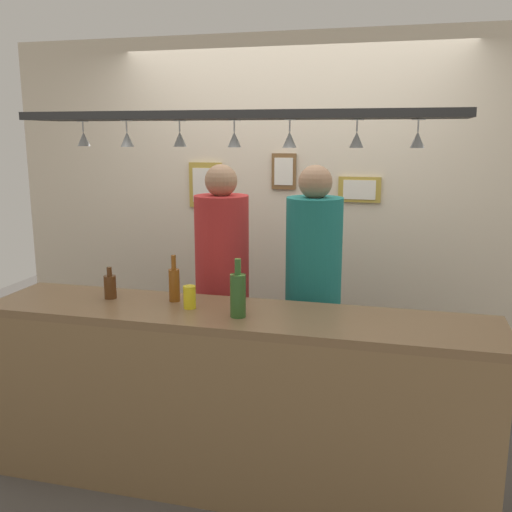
# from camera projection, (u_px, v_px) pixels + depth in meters

# --- Properties ---
(ground_plane) EXTENTS (8.00, 8.00, 0.00)m
(ground_plane) POSITION_uv_depth(u_px,v_px,m) (252.00, 449.00, 3.53)
(ground_plane) COLOR #4C4742
(back_wall) EXTENTS (4.40, 0.06, 2.60)m
(back_wall) POSITION_uv_depth(u_px,v_px,m) (290.00, 215.00, 4.30)
(back_wall) COLOR beige
(back_wall) RESTS_ON ground_plane
(bar_counter) EXTENTS (2.70, 0.55, 0.99)m
(bar_counter) POSITION_uv_depth(u_px,v_px,m) (226.00, 381.00, 2.91)
(bar_counter) COLOR brown
(bar_counter) RESTS_ON ground_plane
(overhead_glass_rack) EXTENTS (2.20, 0.36, 0.04)m
(overhead_glass_rack) POSITION_uv_depth(u_px,v_px,m) (236.00, 115.00, 2.83)
(overhead_glass_rack) COLOR black
(hanging_wineglass_far_left) EXTENTS (0.07, 0.07, 0.13)m
(hanging_wineglass_far_left) POSITION_uv_depth(u_px,v_px,m) (84.00, 138.00, 3.11)
(hanging_wineglass_far_left) COLOR silver
(hanging_wineglass_far_left) RESTS_ON overhead_glass_rack
(hanging_wineglass_left) EXTENTS (0.07, 0.07, 0.13)m
(hanging_wineglass_left) POSITION_uv_depth(u_px,v_px,m) (127.00, 138.00, 2.95)
(hanging_wineglass_left) COLOR silver
(hanging_wineglass_left) RESTS_ON overhead_glass_rack
(hanging_wineglass_center_left) EXTENTS (0.07, 0.07, 0.13)m
(hanging_wineglass_center_left) POSITION_uv_depth(u_px,v_px,m) (180.00, 138.00, 2.96)
(hanging_wineglass_center_left) COLOR silver
(hanging_wineglass_center_left) RESTS_ON overhead_glass_rack
(hanging_wineglass_center) EXTENTS (0.07, 0.07, 0.13)m
(hanging_wineglass_center) POSITION_uv_depth(u_px,v_px,m) (233.00, 138.00, 2.83)
(hanging_wineglass_center) COLOR silver
(hanging_wineglass_center) RESTS_ON overhead_glass_rack
(hanging_wineglass_center_right) EXTENTS (0.07, 0.07, 0.13)m
(hanging_wineglass_center_right) POSITION_uv_depth(u_px,v_px,m) (290.00, 139.00, 2.75)
(hanging_wineglass_center_right) COLOR silver
(hanging_wineglass_center_right) RESTS_ON overhead_glass_rack
(hanging_wineglass_right) EXTENTS (0.07, 0.07, 0.13)m
(hanging_wineglass_right) POSITION_uv_depth(u_px,v_px,m) (357.00, 139.00, 2.73)
(hanging_wineglass_right) COLOR silver
(hanging_wineglass_right) RESTS_ON overhead_glass_rack
(hanging_wineglass_far_right) EXTENTS (0.07, 0.07, 0.13)m
(hanging_wineglass_far_right) POSITION_uv_depth(u_px,v_px,m) (418.00, 139.00, 2.70)
(hanging_wineglass_far_right) COLOR silver
(hanging_wineglass_far_right) RESTS_ON overhead_glass_rack
(person_middle_red_shirt) EXTENTS (0.34, 0.34, 1.71)m
(person_middle_red_shirt) POSITION_uv_depth(u_px,v_px,m) (222.00, 272.00, 3.65)
(person_middle_red_shirt) COLOR #2D334C
(person_middle_red_shirt) RESTS_ON ground_plane
(person_right_teal_shirt) EXTENTS (0.34, 0.34, 1.72)m
(person_right_teal_shirt) POSITION_uv_depth(u_px,v_px,m) (313.00, 277.00, 3.50)
(person_right_teal_shirt) COLOR #2D334C
(person_right_teal_shirt) RESTS_ON ground_plane
(bottle_beer_brown_stubby) EXTENTS (0.07, 0.07, 0.18)m
(bottle_beer_brown_stubby) POSITION_uv_depth(u_px,v_px,m) (110.00, 286.00, 3.22)
(bottle_beer_brown_stubby) COLOR #512D14
(bottle_beer_brown_stubby) RESTS_ON bar_counter
(bottle_champagne_green) EXTENTS (0.08, 0.08, 0.30)m
(bottle_champagne_green) POSITION_uv_depth(u_px,v_px,m) (238.00, 294.00, 2.89)
(bottle_champagne_green) COLOR #2D5623
(bottle_champagne_green) RESTS_ON bar_counter
(bottle_beer_amber_tall) EXTENTS (0.06, 0.06, 0.26)m
(bottle_beer_amber_tall) POSITION_uv_depth(u_px,v_px,m) (174.00, 284.00, 3.16)
(bottle_beer_amber_tall) COLOR brown
(bottle_beer_amber_tall) RESTS_ON bar_counter
(drink_can) EXTENTS (0.07, 0.07, 0.12)m
(drink_can) POSITION_uv_depth(u_px,v_px,m) (190.00, 297.00, 3.04)
(drink_can) COLOR yellow
(drink_can) RESTS_ON bar_counter
(picture_frame_caricature) EXTENTS (0.26, 0.02, 0.34)m
(picture_frame_caricature) POSITION_uv_depth(u_px,v_px,m) (206.00, 185.00, 4.37)
(picture_frame_caricature) COLOR #B29338
(picture_frame_caricature) RESTS_ON back_wall
(picture_frame_crest) EXTENTS (0.18, 0.02, 0.26)m
(picture_frame_crest) POSITION_uv_depth(u_px,v_px,m) (284.00, 171.00, 4.20)
(picture_frame_crest) COLOR brown
(picture_frame_crest) RESTS_ON back_wall
(picture_frame_lower_pair) EXTENTS (0.30, 0.02, 0.18)m
(picture_frame_lower_pair) POSITION_uv_depth(u_px,v_px,m) (359.00, 190.00, 4.09)
(picture_frame_lower_pair) COLOR #B29338
(picture_frame_lower_pair) RESTS_ON back_wall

